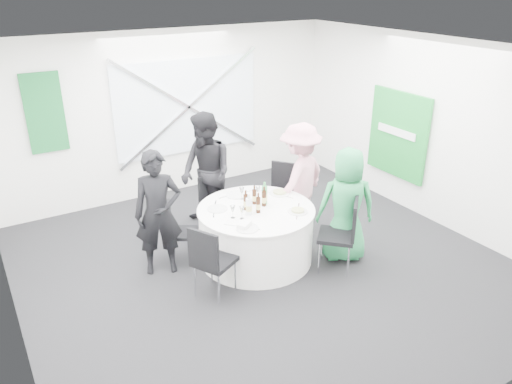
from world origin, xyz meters
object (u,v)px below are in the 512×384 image
chair_front_right (344,230)px  person_man_back_left (158,213)px  chair_front_left (210,257)px  person_woman_green (346,205)px  green_water_bottle (264,195)px  chair_back_left (176,228)px  clear_water_bottle (249,207)px  chair_back_right (282,189)px  person_woman_pink (300,179)px  banquet_table (256,234)px  person_man_back (206,173)px  chair_back (213,199)px

chair_front_right → person_man_back_left: 2.38m
chair_front_left → person_woman_green: (1.98, -0.09, 0.22)m
chair_front_left → green_water_bottle: size_ratio=2.98×
chair_back_left → green_water_bottle: (1.09, -0.47, 0.40)m
chair_front_right → clear_water_bottle: bearing=-81.5°
chair_back_right → person_woman_pink: 0.46m
banquet_table → chair_back_left: 1.07m
chair_front_right → person_man_back: person_man_back is taller
person_man_back_left → green_water_bottle: (1.37, -0.34, 0.06)m
person_man_back_left → person_man_back: size_ratio=0.92×
person_woman_pink → person_woman_green: 0.98m
chair_front_left → person_man_back: size_ratio=0.53×
chair_back → chair_front_left: (-0.84, -1.60, 0.08)m
banquet_table → person_man_back_left: bearing=161.5°
chair_back_right → person_woman_green: person_woman_green is taller
chair_back_left → clear_water_bottle: bearing=-99.5°
chair_back_right → person_woman_green: bearing=-33.9°
banquet_table → chair_back_right: chair_back_right is taller
person_woman_green → chair_back_left: bearing=-0.6°
chair_back_right → person_man_back: (-1.08, 0.41, 0.34)m
chair_front_left → green_water_bottle: bearing=-91.2°
chair_back_left → chair_front_right: size_ratio=0.83×
chair_back → person_man_back: size_ratio=0.46×
clear_water_bottle → person_woman_green: bearing=-22.0°
chair_back → person_woman_green: bearing=-60.6°
chair_back_right → person_man_back_left: bearing=-119.8°
person_man_back → person_man_back_left: bearing=-61.4°
clear_water_bottle → green_water_bottle: bearing=24.9°
person_woman_green → green_water_bottle: bearing=-7.2°
person_man_back → chair_back_right: bearing=61.7°
chair_back_left → person_woman_pink: 1.95m
person_man_back_left → banquet_table: bearing=-0.0°
chair_front_left → person_man_back: person_man_back is taller
chair_front_left → person_woman_green: bearing=-120.5°
banquet_table → chair_back: 1.12m
person_man_back → clear_water_bottle: person_man_back is taller
chair_back → person_man_back: 0.42m
chair_back_left → person_woman_green: size_ratio=0.53×
chair_back → chair_front_left: chair_front_left is taller
banquet_table → chair_front_left: size_ratio=1.63×
chair_front_left → clear_water_bottle: (0.77, 0.40, 0.31)m
chair_back_left → chair_front_left: size_ratio=0.87×
chair_back_right → clear_water_bottle: bearing=-91.3°
chair_back_right → person_man_back: 1.20m
chair_front_left → clear_water_bottle: clear_water_bottle is taller
chair_back_right → person_man_back: size_ratio=0.53×
chair_back_left → green_water_bottle: 1.26m
chair_front_left → person_man_back: 1.86m
chair_front_left → person_woman_green: 1.99m
clear_water_bottle → chair_back_right: bearing=38.0°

